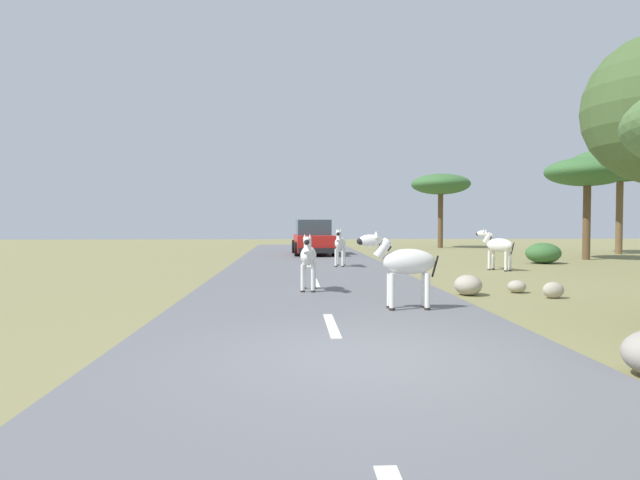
% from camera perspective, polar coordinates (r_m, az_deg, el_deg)
% --- Properties ---
extents(ground_plane, '(90.00, 90.00, 0.00)m').
position_cam_1_polar(ground_plane, '(6.88, 5.03, -12.48)').
color(ground_plane, olive).
extents(road, '(6.00, 64.00, 0.05)m').
position_cam_1_polar(road, '(6.84, 2.47, -12.35)').
color(road, slate).
rests_on(road, ground_plane).
extents(lane_markings, '(0.16, 56.00, 0.01)m').
position_cam_1_polar(lane_markings, '(5.88, 3.42, -14.49)').
color(lane_markings, silver).
rests_on(lane_markings, road).
extents(zebra_0, '(0.45, 1.47, 1.38)m').
position_cam_1_polar(zebra_0, '(12.92, -1.24, -1.76)').
color(zebra_0, silver).
rests_on(zebra_0, road).
extents(zebra_1, '(0.55, 1.48, 1.40)m').
position_cam_1_polar(zebra_1, '(19.90, 2.11, -0.40)').
color(zebra_1, silver).
rests_on(zebra_1, road).
extents(zebra_2, '(1.57, 0.41, 1.48)m').
position_cam_1_polar(zebra_2, '(10.37, 8.82, -2.37)').
color(zebra_2, silver).
rests_on(zebra_2, road).
extents(zebra_3, '(1.07, 1.35, 1.45)m').
position_cam_1_polar(zebra_3, '(19.83, 18.19, -0.57)').
color(zebra_3, silver).
rests_on(zebra_3, ground_plane).
extents(car_0, '(2.16, 4.41, 1.74)m').
position_cam_1_polar(car_0, '(27.13, -0.72, 0.16)').
color(car_0, red).
rests_on(car_0, road).
extents(tree_1, '(3.75, 3.75, 4.74)m').
position_cam_1_polar(tree_1, '(35.60, 12.59, 5.68)').
color(tree_1, brown).
rests_on(tree_1, ground_plane).
extents(tree_2, '(5.11, 5.11, 5.55)m').
position_cam_1_polar(tree_2, '(32.32, 29.06, 6.93)').
color(tree_2, brown).
rests_on(tree_2, ground_plane).
extents(tree_3, '(3.63, 3.63, 4.55)m').
position_cam_1_polar(tree_3, '(26.95, 26.34, 6.37)').
color(tree_3, brown).
rests_on(tree_3, ground_plane).
extents(bush_0, '(1.40, 1.26, 0.84)m').
position_cam_1_polar(bush_0, '(23.74, 22.45, -1.29)').
color(bush_0, '#386633').
rests_on(bush_0, ground_plane).
extents(rock_0, '(0.44, 0.41, 0.30)m').
position_cam_1_polar(rock_0, '(13.85, 20.01, -4.63)').
color(rock_0, '#A89E8C').
rests_on(rock_0, ground_plane).
extents(rock_3, '(0.63, 0.69, 0.47)m').
position_cam_1_polar(rock_3, '(13.05, 15.32, -4.60)').
color(rock_3, '#A89E8C').
rests_on(rock_3, ground_plane).
extents(rock_4, '(0.48, 0.34, 0.37)m').
position_cam_1_polar(rock_4, '(13.17, 23.36, -4.87)').
color(rock_4, '#A89E8C').
rests_on(rock_4, ground_plane).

